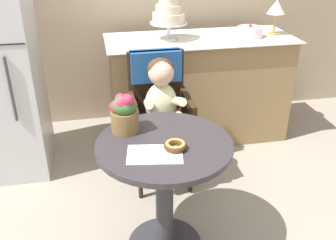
{
  "coord_description": "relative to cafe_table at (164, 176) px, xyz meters",
  "views": [
    {
      "loc": [
        -0.31,
        -1.67,
        1.72
      ],
      "look_at": [
        0.05,
        0.15,
        0.77
      ],
      "focal_mm": 40.65,
      "sensor_mm": 36.0,
      "label": 1
    }
  ],
  "objects": [
    {
      "name": "paper_napkin",
      "position": [
        -0.07,
        -0.11,
        0.21
      ],
      "size": [
        0.3,
        0.22,
        0.0
      ],
      "primitive_type": "cube",
      "rotation": [
        0.0,
        0.0,
        -0.16
      ],
      "color": "white",
      "rests_on": "cafe_table"
    },
    {
      "name": "donut_front",
      "position": [
        0.04,
        -0.08,
        0.23
      ],
      "size": [
        0.12,
        0.12,
        0.04
      ],
      "color": "#4C2D19",
      "rests_on": "cafe_table"
    },
    {
      "name": "display_counter",
      "position": [
        0.55,
        1.3,
        -0.05
      ],
      "size": [
        1.56,
        0.62,
        0.9
      ],
      "color": "#93754C",
      "rests_on": "ground"
    },
    {
      "name": "cafe_table",
      "position": [
        0.0,
        0.0,
        0.0
      ],
      "size": [
        0.72,
        0.72,
        0.72
      ],
      "color": "#332D33",
      "rests_on": "ground"
    },
    {
      "name": "table_lamp",
      "position": [
        1.18,
        1.28,
        0.61
      ],
      "size": [
        0.15,
        0.15,
        0.28
      ],
      "color": "#B28C47",
      "rests_on": "display_counter"
    },
    {
      "name": "tiered_cake_stand",
      "position": [
        0.28,
        1.3,
        0.59
      ],
      "size": [
        0.3,
        0.3,
        0.33
      ],
      "color": "silver",
      "rests_on": "display_counter"
    },
    {
      "name": "flower_vase",
      "position": [
        -0.19,
        0.16,
        0.32
      ],
      "size": [
        0.15,
        0.15,
        0.23
      ],
      "color": "brown",
      "rests_on": "cafe_table"
    },
    {
      "name": "wicker_chair",
      "position": [
        0.1,
        0.76,
        0.13
      ],
      "size": [
        0.42,
        0.45,
        0.95
      ],
      "rotation": [
        0.0,
        0.0,
        0.12
      ],
      "color": "#332114",
      "rests_on": "ground"
    },
    {
      "name": "round_layer_cake",
      "position": [
        0.96,
        1.25,
        0.43
      ],
      "size": [
        0.21,
        0.21,
        0.11
      ],
      "color": "silver",
      "rests_on": "display_counter"
    },
    {
      "name": "seated_child",
      "position": [
        0.1,
        0.6,
        0.17
      ],
      "size": [
        0.27,
        0.32,
        0.73
      ],
      "color": "beige",
      "rests_on": "ground"
    }
  ]
}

